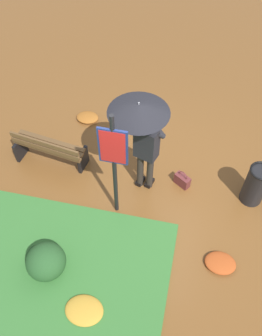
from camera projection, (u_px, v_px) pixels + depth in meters
name	position (u px, v px, depth m)	size (l,w,h in m)	color
ground_plane	(149.00, 185.00, 6.86)	(18.00, 18.00, 0.00)	brown
grass_verge	(0.00, 310.00, 5.41)	(4.80, 4.00, 0.05)	#387533
person_with_umbrella	(142.00, 126.00, 5.65)	(0.96, 0.96, 2.04)	#2D2823
info_sign_post	(114.00, 158.00, 5.39)	(0.44, 0.07, 2.30)	black
handbag	(182.00, 180.00, 6.77)	(0.33, 0.28, 0.37)	brown
park_bench	(49.00, 149.00, 6.88)	(1.40, 0.57, 0.75)	black
trash_bin	(256.00, 185.00, 6.35)	(0.42, 0.42, 0.83)	black
shrub_cluster	(44.00, 260.00, 5.65)	(0.68, 0.62, 0.56)	#285628
leaf_pile_near_person	(220.00, 263.00, 5.84)	(0.50, 0.40, 0.11)	#B74C1E
leaf_pile_by_bench	(87.00, 117.00, 7.91)	(0.48, 0.38, 0.11)	#A86023
leaf_pile_far_path	(84.00, 310.00, 5.37)	(0.58, 0.46, 0.13)	gold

